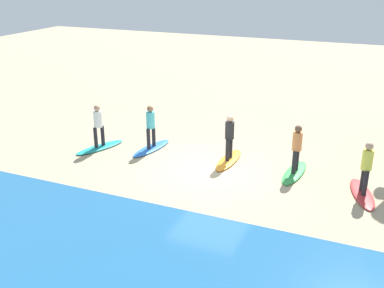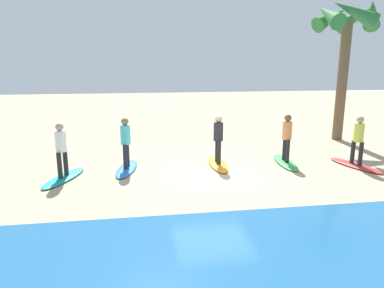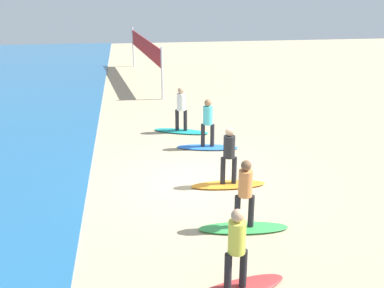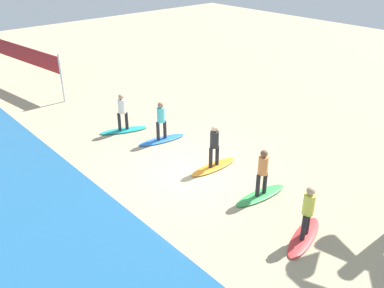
% 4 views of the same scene
% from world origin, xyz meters
% --- Properties ---
extents(ground_plane, '(60.00, 60.00, 0.00)m').
position_xyz_m(ground_plane, '(0.00, 0.00, 0.00)').
color(ground_plane, tan).
extents(surfboard_red, '(1.13, 2.17, 0.09)m').
position_xyz_m(surfboard_red, '(-4.93, -0.04, 0.04)').
color(surfboard_red, red).
rests_on(surfboard_red, ground).
extents(surfer_red, '(0.32, 0.45, 1.64)m').
position_xyz_m(surfer_red, '(-4.93, -0.04, 1.04)').
color(surfer_red, '#232328').
rests_on(surfer_red, surfboard_red).
extents(surfboard_green, '(0.75, 2.14, 0.09)m').
position_xyz_m(surfboard_green, '(-2.73, -0.75, 0.04)').
color(surfboard_green, green).
rests_on(surfboard_green, ground).
extents(surfer_green, '(0.32, 0.46, 1.64)m').
position_xyz_m(surfer_green, '(-2.73, -0.75, 1.04)').
color(surfer_green, '#232328').
rests_on(surfer_green, surfboard_green).
extents(surfboard_orange, '(0.62, 2.12, 0.09)m').
position_xyz_m(surfboard_orange, '(-0.35, -0.90, 0.04)').
color(surfboard_orange, orange).
rests_on(surfboard_orange, ground).
extents(surfer_orange, '(0.32, 0.46, 1.64)m').
position_xyz_m(surfer_orange, '(-0.35, -0.90, 1.04)').
color(surfer_orange, '#232328').
rests_on(surfer_orange, surfboard_orange).
extents(surfboard_blue, '(0.92, 2.17, 0.09)m').
position_xyz_m(surfboard_blue, '(2.72, -0.85, 0.04)').
color(surfboard_blue, blue).
rests_on(surfboard_blue, ground).
extents(surfer_blue, '(0.32, 0.45, 1.64)m').
position_xyz_m(surfer_blue, '(2.72, -0.85, 1.04)').
color(surfer_blue, '#232328').
rests_on(surfer_blue, surfboard_blue).
extents(surfboard_teal, '(1.29, 2.16, 0.09)m').
position_xyz_m(surfboard_teal, '(4.59, -0.16, 0.04)').
color(surfboard_teal, teal).
rests_on(surfboard_teal, ground).
extents(surfer_teal, '(0.32, 0.44, 1.64)m').
position_xyz_m(surfer_teal, '(4.59, -0.16, 1.04)').
color(surfer_teal, '#232328').
rests_on(surfer_teal, surfboard_teal).
extents(volleyball_net, '(9.02, 1.27, 2.50)m').
position_xyz_m(volleyball_net, '(14.17, 0.71, 1.79)').
color(volleyball_net, silver).
rests_on(volleyball_net, ground).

